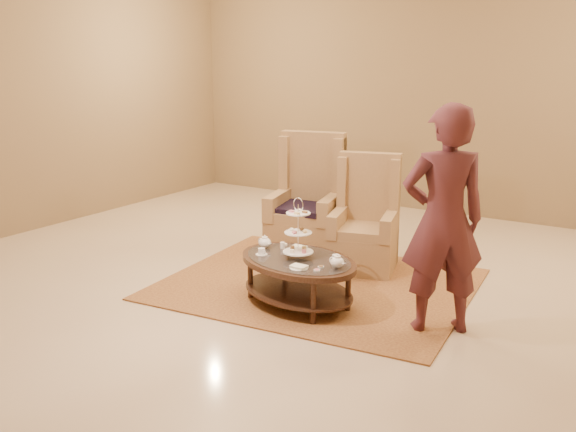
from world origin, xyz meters
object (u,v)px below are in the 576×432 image
Objects in this scene: armchair_left at (307,214)px; tea_table at (298,267)px; armchair_right at (365,231)px; person at (443,221)px.

tea_table is at bearing -75.60° from armchair_left.
armchair_left is at bearing 132.49° from tea_table.
armchair_left is at bearing 157.36° from armchair_right.
armchair_left is (-0.72, 1.39, 0.10)m from tea_table.
armchair_right is 0.65× the size of person.
armchair_left is 0.74× the size of person.
tea_table is 1.57m from armchair_left.
tea_table is at bearing -29.25° from person.
tea_table is 1.00× the size of armchair_left.
tea_table is 1.13× the size of armchair_right.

